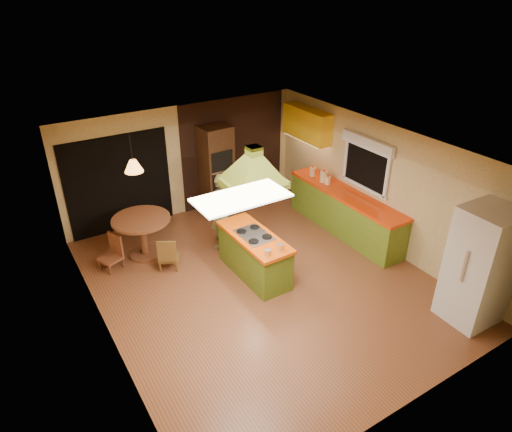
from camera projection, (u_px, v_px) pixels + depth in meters
ground at (262, 281)px, 8.31m from camera, size 6.50×6.50×0.00m
room_walls at (263, 221)px, 7.71m from camera, size 5.50×6.50×6.50m
ceiling_plane at (263, 151)px, 7.11m from camera, size 6.50×6.50×0.00m
brick_panel at (234, 151)px, 10.70m from camera, size 2.64×0.03×2.50m
nook_opening at (119, 184)px, 9.52m from camera, size 2.20×0.03×2.10m
right_counter at (345, 212)px, 9.67m from camera, size 0.62×3.05×0.92m
upper_cabinets at (307, 124)px, 10.21m from camera, size 0.34×1.40×0.70m
window_right at (367, 155)px, 9.01m from camera, size 0.12×1.35×1.06m
fluor_panel at (241, 198)px, 5.72m from camera, size 1.20×0.60×0.03m
kitchen_island at (254, 255)px, 8.31m from camera, size 0.69×1.66×0.85m
range_hood at (254, 161)px, 7.44m from camera, size 1.03×0.77×0.79m
man at (221, 211)px, 8.98m from camera, size 0.68×0.55×1.60m
refrigerator at (480, 266)px, 7.01m from camera, size 0.83×0.79×1.96m
wall_oven at (216, 169)px, 10.32m from camera, size 0.71×0.64×2.02m
dining_table at (142, 229)px, 8.79m from camera, size 1.11×1.11×0.83m
chair_left at (110, 253)px, 8.51m from camera, size 0.49×0.49×0.68m
chair_near at (169, 252)px, 8.54m from camera, size 0.50×0.50×0.67m
pendant_lamp at (134, 166)px, 8.17m from camera, size 0.41×0.41×0.22m
canister_large at (324, 177)px, 9.90m from camera, size 0.21×0.21×0.24m
canister_medium at (313, 172)px, 10.19m from camera, size 0.18×0.18×0.19m
canister_small at (328, 180)px, 9.81m from camera, size 0.13×0.13×0.17m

